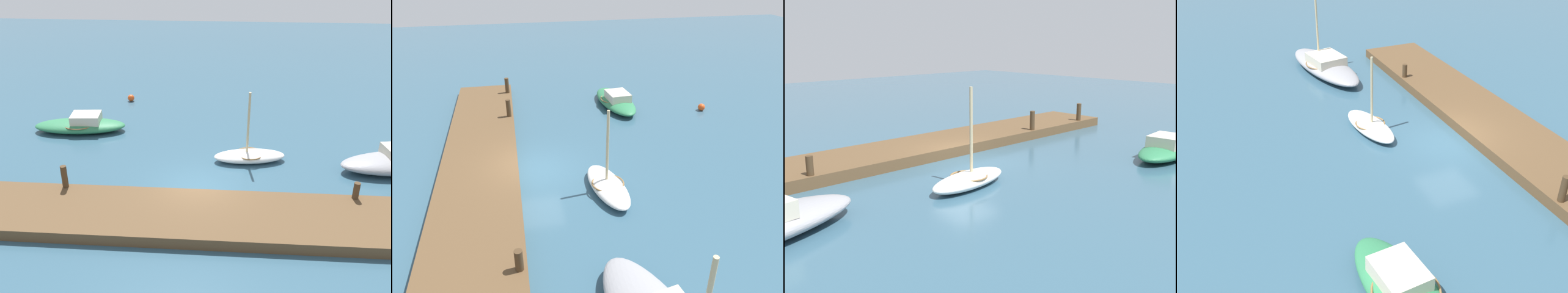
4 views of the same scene
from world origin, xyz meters
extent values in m
plane|color=#33566B|center=(0.00, 0.00, 0.00)|extent=(84.00, 84.00, 0.00)
cube|color=brown|center=(0.00, -2.57, 0.25)|extent=(24.15, 3.59, 0.49)
ellipsoid|color=#2D7A4C|center=(-7.49, 6.06, 0.35)|extent=(5.52, 2.43, 0.69)
torus|color=olive|center=(-7.49, 6.06, 0.54)|extent=(2.21, 2.21, 0.07)
cube|color=beige|center=(-7.09, 6.10, 0.83)|extent=(1.78, 1.48, 0.55)
ellipsoid|color=white|center=(2.47, 2.97, 0.28)|extent=(3.84, 1.85, 0.57)
torus|color=olive|center=(2.47, 2.97, 0.44)|extent=(1.61, 1.61, 0.07)
cylinder|color=#C6B284|center=(2.32, 2.95, 2.12)|extent=(0.12, 0.12, 3.33)
cylinder|color=#47331E|center=(-10.29, -1.03, 1.02)|extent=(0.27, 0.27, 1.04)
cylinder|color=#47331E|center=(-5.89, -1.03, 1.02)|extent=(0.27, 0.27, 1.05)
cylinder|color=#47331E|center=(6.83, -1.03, 0.87)|extent=(0.27, 0.27, 0.75)
camera|label=1|loc=(1.16, -17.44, 10.86)|focal=40.36mm
camera|label=2|loc=(16.05, -0.77, 9.50)|focal=35.24mm
camera|label=3|loc=(13.77, 15.49, 5.55)|focal=43.01mm
camera|label=4|loc=(-15.80, 10.66, 10.99)|focal=43.32mm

